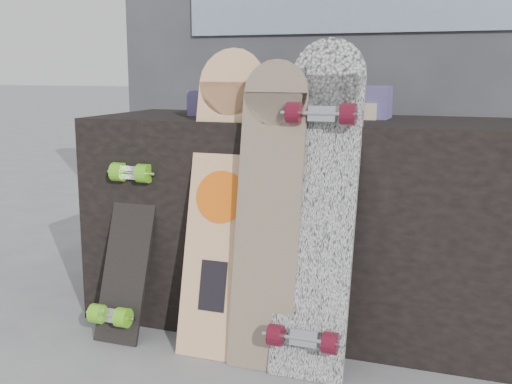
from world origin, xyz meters
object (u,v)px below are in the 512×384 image
at_px(longboard_cascadia, 318,201).
at_px(skateboard_dark, 128,232).
at_px(longboard_celtic, 269,205).
at_px(vendor_table, 299,221).
at_px(longboard_geisha, 222,193).

distance_m(longboard_cascadia, skateboard_dark, 0.74).
relative_size(longboard_cascadia, skateboard_dark, 1.41).
distance_m(longboard_celtic, longboard_cascadia, 0.17).
xyz_separation_m(longboard_celtic, skateboard_dark, (-0.56, 0.03, -0.15)).
relative_size(vendor_table, longboard_cascadia, 1.47).
relative_size(longboard_geisha, longboard_cascadia, 0.97).
relative_size(longboard_geisha, longboard_celtic, 1.04).
xyz_separation_m(longboard_geisha, skateboard_dark, (-0.37, -0.02, -0.17)).
height_order(longboard_geisha, longboard_cascadia, longboard_cascadia).
height_order(vendor_table, longboard_celtic, longboard_celtic).
height_order(longboard_geisha, longboard_celtic, longboard_geisha).
bearing_deg(skateboard_dark, longboard_cascadia, -1.33).
bearing_deg(longboard_geisha, longboard_celtic, -16.35).
xyz_separation_m(vendor_table, longboard_celtic, (0.01, -0.38, 0.14)).
relative_size(vendor_table, longboard_celtic, 1.57).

